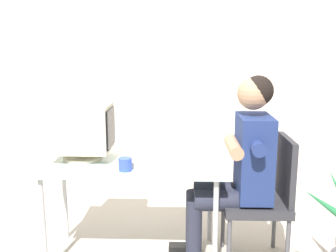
{
  "coord_description": "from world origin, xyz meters",
  "views": [
    {
      "loc": [
        0.34,
        -2.7,
        1.53
      ],
      "look_at": [
        0.25,
        0.0,
        0.98
      ],
      "focal_mm": 42.77,
      "sensor_mm": 36.0,
      "label": 1
    }
  ],
  "objects": [
    {
      "name": "wall_back",
      "position": [
        0.3,
        1.4,
        1.5
      ],
      "size": [
        8.0,
        0.1,
        3.0
      ],
      "primitive_type": "cube",
      "color": "beige",
      "rests_on": "ground_plane"
    },
    {
      "name": "desk",
      "position": [
        0.0,
        0.0,
        0.67
      ],
      "size": [
        1.27,
        0.63,
        0.73
      ],
      "color": "#B7B7BC",
      "rests_on": "ground_plane"
    },
    {
      "name": "crt_monitor",
      "position": [
        -0.35,
        0.02,
        0.95
      ],
      "size": [
        0.41,
        0.34,
        0.39
      ],
      "color": "beige",
      "rests_on": "desk"
    },
    {
      "name": "keyboard",
      "position": [
        -0.03,
        0.01,
        0.74
      ],
      "size": [
        0.16,
        0.42,
        0.03
      ],
      "color": "beige",
      "rests_on": "desk"
    },
    {
      "name": "office_chair",
      "position": [
        0.93,
        -0.04,
        0.51
      ],
      "size": [
        0.45,
        0.45,
        0.91
      ],
      "color": "#4C4C51",
      "rests_on": "ground_plane"
    },
    {
      "name": "person_seated",
      "position": [
        0.75,
        -0.04,
        0.74
      ],
      "size": [
        0.7,
        0.59,
        1.33
      ],
      "color": "navy",
      "rests_on": "ground_plane"
    },
    {
      "name": "desk_mug",
      "position": [
        -0.02,
        -0.23,
        0.77
      ],
      "size": [
        0.09,
        0.1,
        0.08
      ],
      "color": "blue",
      "rests_on": "desk"
    }
  ]
}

